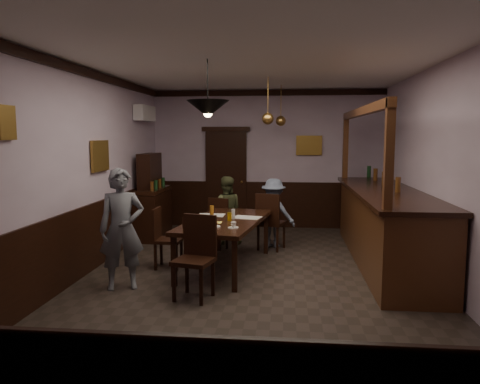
# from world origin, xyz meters

# --- Properties ---
(room) EXTENTS (5.01, 8.01, 3.01)m
(room) POSITION_xyz_m (0.00, 0.00, 1.50)
(room) COLOR #2D2621
(room) RESTS_ON ground
(dining_table) EXTENTS (1.32, 2.33, 0.75)m
(dining_table) POSITION_xyz_m (-0.48, 0.68, 0.69)
(dining_table) COLOR black
(dining_table) RESTS_ON ground
(chair_far_left) EXTENTS (0.50, 0.50, 0.91)m
(chair_far_left) POSITION_xyz_m (-0.74, 2.01, 0.50)
(chair_far_left) COLOR black
(chair_far_left) RESTS_ON ground
(chair_far_right) EXTENTS (0.56, 0.56, 1.02)m
(chair_far_right) POSITION_xyz_m (0.15, 1.87, 0.56)
(chair_far_right) COLOR black
(chair_far_right) RESTS_ON ground
(chair_near) EXTENTS (0.54, 0.54, 1.03)m
(chair_near) POSITION_xyz_m (-0.67, -0.62, 0.56)
(chair_near) COLOR black
(chair_near) RESTS_ON ground
(chair_side) EXTENTS (0.40, 0.40, 0.92)m
(chair_side) POSITION_xyz_m (-1.43, 0.61, 0.50)
(chair_side) COLOR black
(chair_side) RESTS_ON ground
(person_standing) EXTENTS (0.68, 0.57, 1.60)m
(person_standing) POSITION_xyz_m (-1.71, -0.39, 0.80)
(person_standing) COLOR slate
(person_standing) RESTS_ON ground
(person_seated_left) EXTENTS (0.65, 0.53, 1.27)m
(person_seated_left) POSITION_xyz_m (-0.69, 2.28, 0.63)
(person_seated_left) COLOR #505533
(person_seated_left) RESTS_ON ground
(person_seated_right) EXTENTS (0.92, 0.72, 1.24)m
(person_seated_right) POSITION_xyz_m (0.20, 2.14, 0.62)
(person_seated_right) COLOR slate
(person_seated_right) RESTS_ON ground
(newspaper_left) EXTENTS (0.42, 0.31, 0.01)m
(newspaper_left) POSITION_xyz_m (-0.76, 1.04, 0.75)
(newspaper_left) COLOR silver
(newspaper_left) RESTS_ON dining_table
(newspaper_right) EXTENTS (0.48, 0.40, 0.01)m
(newspaper_right) POSITION_xyz_m (-0.17, 0.88, 0.75)
(newspaper_right) COLOR silver
(newspaper_right) RESTS_ON dining_table
(napkin) EXTENTS (0.17, 0.17, 0.00)m
(napkin) POSITION_xyz_m (-0.58, 0.43, 0.75)
(napkin) COLOR #EBDC56
(napkin) RESTS_ON dining_table
(saucer) EXTENTS (0.15, 0.15, 0.01)m
(saucer) POSITION_xyz_m (-0.29, 0.06, 0.76)
(saucer) COLOR white
(saucer) RESTS_ON dining_table
(coffee_cup) EXTENTS (0.09, 0.09, 0.07)m
(coffee_cup) POSITION_xyz_m (-0.28, 0.05, 0.80)
(coffee_cup) COLOR white
(coffee_cup) RESTS_ON saucer
(pastry_plate) EXTENTS (0.22, 0.22, 0.01)m
(pastry_plate) POSITION_xyz_m (-0.58, 0.09, 0.76)
(pastry_plate) COLOR white
(pastry_plate) RESTS_ON dining_table
(pastry_ring_a) EXTENTS (0.13, 0.13, 0.04)m
(pastry_ring_a) POSITION_xyz_m (-0.65, 0.11, 0.79)
(pastry_ring_a) COLOR #C68C47
(pastry_ring_a) RESTS_ON pastry_plate
(pastry_ring_b) EXTENTS (0.13, 0.13, 0.04)m
(pastry_ring_b) POSITION_xyz_m (-0.59, 0.22, 0.79)
(pastry_ring_b) COLOR #C68C47
(pastry_ring_b) RESTS_ON pastry_plate
(soda_can) EXTENTS (0.07, 0.07, 0.12)m
(soda_can) POSITION_xyz_m (-0.41, 0.62, 0.81)
(soda_can) COLOR gold
(soda_can) RESTS_ON dining_table
(beer_glass) EXTENTS (0.06, 0.06, 0.20)m
(beer_glass) POSITION_xyz_m (-0.70, 0.76, 0.85)
(beer_glass) COLOR #BF721E
(beer_glass) RESTS_ON dining_table
(water_glass) EXTENTS (0.06, 0.06, 0.15)m
(water_glass) POSITION_xyz_m (-0.37, 0.76, 0.82)
(water_glass) COLOR silver
(water_glass) RESTS_ON dining_table
(pepper_mill) EXTENTS (0.04, 0.04, 0.14)m
(pepper_mill) POSITION_xyz_m (-0.97, 0.00, 0.82)
(pepper_mill) COLOR black
(pepper_mill) RESTS_ON dining_table
(sideboard) EXTENTS (0.45, 1.26, 1.67)m
(sideboard) POSITION_xyz_m (-2.21, 2.70, 0.67)
(sideboard) COLOR black
(sideboard) RESTS_ON ground
(bar_counter) EXTENTS (1.02, 4.37, 2.45)m
(bar_counter) POSITION_xyz_m (1.99, 1.27, 0.62)
(bar_counter) COLOR #452412
(bar_counter) RESTS_ON ground
(door_back) EXTENTS (0.90, 0.06, 2.10)m
(door_back) POSITION_xyz_m (-0.90, 3.95, 1.05)
(door_back) COLOR black
(door_back) RESTS_ON ground
(ac_unit) EXTENTS (0.20, 0.85, 0.30)m
(ac_unit) POSITION_xyz_m (-2.38, 2.90, 2.45)
(ac_unit) COLOR white
(ac_unit) RESTS_ON ground
(picture_left_small) EXTENTS (0.04, 0.28, 0.36)m
(picture_left_small) POSITION_xyz_m (-2.46, -1.60, 2.15)
(picture_left_small) COLOR olive
(picture_left_small) RESTS_ON ground
(picture_left_large) EXTENTS (0.04, 0.62, 0.48)m
(picture_left_large) POSITION_xyz_m (-2.46, 0.80, 1.70)
(picture_left_large) COLOR olive
(picture_left_large) RESTS_ON ground
(picture_back) EXTENTS (0.55, 0.04, 0.42)m
(picture_back) POSITION_xyz_m (0.90, 3.96, 1.80)
(picture_back) COLOR olive
(picture_back) RESTS_ON ground
(pendant_iron) EXTENTS (0.56, 0.56, 0.75)m
(pendant_iron) POSITION_xyz_m (-0.60, -0.11, 2.36)
(pendant_iron) COLOR black
(pendant_iron) RESTS_ON ground
(pendant_brass_mid) EXTENTS (0.20, 0.20, 0.81)m
(pendant_brass_mid) POSITION_xyz_m (0.10, 1.84, 2.30)
(pendant_brass_mid) COLOR #BF8C3F
(pendant_brass_mid) RESTS_ON ground
(pendant_brass_far) EXTENTS (0.20, 0.20, 0.81)m
(pendant_brass_far) POSITION_xyz_m (0.30, 3.16, 2.30)
(pendant_brass_far) COLOR #BF8C3F
(pendant_brass_far) RESTS_ON ground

